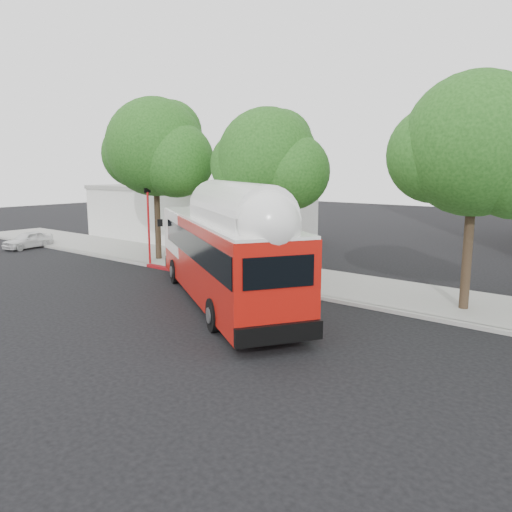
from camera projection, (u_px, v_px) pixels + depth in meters
The scene contains 11 objects.
ground at pixel (198, 304), 20.88m from camera, with size 120.00×120.00×0.00m, color black.
sidewalk at pixel (288, 276), 25.85m from camera, with size 60.00×5.00×0.15m, color gray.
curb_strip at pixel (256, 285), 23.85m from camera, with size 60.00×0.30×0.15m, color gray.
red_curb_segment at pixel (211, 277), 25.71m from camera, with size 10.00×0.32×0.16m, color maroon.
street_tree_left at pixel (161, 151), 29.27m from camera, with size 6.67×5.80×9.74m.
street_tree_mid at pixel (274, 162), 24.86m from camera, with size 5.75×5.00×8.62m.
street_tree_right at pixel (488, 150), 18.44m from camera, with size 6.21×5.40×9.18m.
low_commercial_bldg at pixel (200, 212), 39.90m from camera, with size 16.20×10.20×4.25m.
transit_bus at pixel (223, 258), 20.75m from camera, with size 13.02×9.41×4.11m.
parked_car at pixel (28, 240), 35.28m from camera, with size 3.52×1.42×1.20m, color silver.
signal_pole at pixel (149, 226), 28.66m from camera, with size 0.13×0.43×4.50m.
Camera 1 is at (14.60, -14.19, 5.60)m, focal length 35.00 mm.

